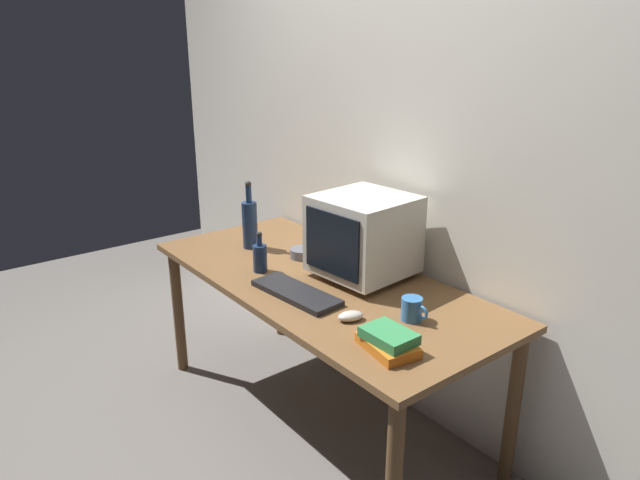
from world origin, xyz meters
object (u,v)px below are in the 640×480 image
at_px(bottle_short, 260,257).
at_px(book_stack, 388,341).
at_px(keyboard, 296,293).
at_px(cd_spindle, 302,253).
at_px(mug, 412,309).
at_px(bottle_tall, 250,223).
at_px(crt_monitor, 363,236).
at_px(computer_mouse, 351,316).

xyz_separation_m(bottle_short, book_stack, (0.87, -0.04, -0.04)).
xyz_separation_m(keyboard, cd_spindle, (-0.34, 0.28, 0.01)).
height_order(book_stack, mug, mug).
relative_size(bottle_short, book_stack, 0.82).
distance_m(mug, cd_spindle, 0.79).
relative_size(bottle_short, cd_spindle, 1.59).
bearing_deg(bottle_short, bottle_tall, 156.11).
relative_size(crt_monitor, bottle_tall, 1.20).
bearing_deg(crt_monitor, mug, -17.58).
distance_m(crt_monitor, bottle_tall, 0.66).
distance_m(bottle_tall, mug, 1.07).
relative_size(keyboard, computer_mouse, 4.20).
bearing_deg(cd_spindle, mug, -4.68).
bearing_deg(book_stack, cd_spindle, 161.83).
xyz_separation_m(crt_monitor, computer_mouse, (0.29, -0.32, -0.17)).
bearing_deg(computer_mouse, mug, 71.09).
distance_m(crt_monitor, mug, 0.48).
relative_size(computer_mouse, mug, 0.83).
bearing_deg(bottle_tall, crt_monitor, 17.16).
height_order(computer_mouse, bottle_tall, bottle_tall).
bearing_deg(cd_spindle, bottle_short, -84.75).
bearing_deg(cd_spindle, keyboard, -39.75).
xyz_separation_m(bottle_short, mug, (0.76, 0.19, -0.03)).
bearing_deg(bottle_tall, book_stack, -8.29).
xyz_separation_m(mug, cd_spindle, (-0.79, 0.06, -0.02)).
distance_m(keyboard, bottle_short, 0.32).
bearing_deg(keyboard, computer_mouse, 0.81).
height_order(keyboard, computer_mouse, computer_mouse).
xyz_separation_m(keyboard, bottle_tall, (-0.61, 0.16, 0.12)).
distance_m(bottle_short, cd_spindle, 0.26).
bearing_deg(bottle_short, crt_monitor, 44.67).
distance_m(bottle_tall, book_stack, 1.18).
relative_size(bottle_tall, book_stack, 1.48).
height_order(bottle_tall, book_stack, bottle_tall).
bearing_deg(book_stack, crt_monitor, 145.79).
distance_m(computer_mouse, book_stack, 0.25).
xyz_separation_m(book_stack, mug, (-0.11, 0.23, 0.01)).
bearing_deg(keyboard, cd_spindle, 135.28).
bearing_deg(crt_monitor, keyboard, -92.76).
height_order(book_stack, cd_spindle, book_stack).
bearing_deg(mug, bottle_tall, -176.87).
distance_m(bottle_short, book_stack, 0.87).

